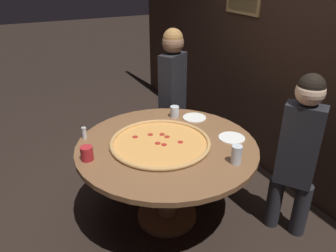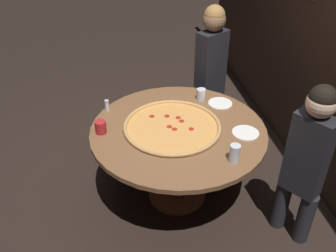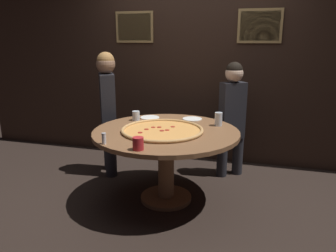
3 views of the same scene
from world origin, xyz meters
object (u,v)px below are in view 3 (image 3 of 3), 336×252
condiment_shaker (104,138)px  diner_far_left (108,107)px  giant_pizza (162,130)px  drink_cup_near_right (136,116)px  diner_centre_back (232,113)px  drink_cup_far_left (138,144)px  drink_cup_near_left (218,119)px  white_plate_near_front (192,119)px  white_plate_far_back (150,117)px  dining_table (166,145)px

condiment_shaker → diner_far_left: 1.16m
giant_pizza → drink_cup_near_right: 0.53m
diner_centre_back → drink_cup_far_left: bearing=32.3°
giant_pizza → drink_cup_near_left: bearing=36.1°
condiment_shaker → white_plate_near_front: bearing=63.0°
white_plate_near_front → drink_cup_near_right: bearing=-159.4°
drink_cup_near_left → diner_centre_back: size_ratio=0.10×
drink_cup_near_right → white_plate_near_front: drink_cup_near_right is taller
white_plate_far_back → condiment_shaker: bearing=-93.9°
white_plate_far_back → white_plate_near_front: (0.47, 0.07, 0.00)m
dining_table → drink_cup_far_left: drink_cup_far_left is taller
giant_pizza → drink_cup_near_left: 0.61m
dining_table → diner_centre_back: (0.56, 0.82, 0.18)m
giant_pizza → condiment_shaker: size_ratio=8.21×
dining_table → drink_cup_near_right: 0.56m
white_plate_near_front → dining_table: bearing=-106.8°
drink_cup_far_left → drink_cup_near_right: bearing=112.2°
white_plate_near_front → diner_centre_back: size_ratio=0.16×
giant_pizza → white_plate_far_back: 0.57m
giant_pizza → diner_far_left: bearing=146.8°
white_plate_far_back → diner_centre_back: diner_centre_back is taller
drink_cup_near_right → diner_centre_back: (0.99, 0.53, -0.02)m
drink_cup_near_left → drink_cup_far_left: bearing=-119.4°
dining_table → diner_far_left: size_ratio=0.98×
giant_pizza → diner_far_left: 1.00m
giant_pizza → drink_cup_near_right: bearing=139.7°
dining_table → drink_cup_far_left: 0.65m
drink_cup_far_left → white_plate_far_back: 1.10m
drink_cup_near_right → diner_centre_back: diner_centre_back is taller
white_plate_near_front → diner_far_left: 1.02m
dining_table → drink_cup_far_left: (-0.05, -0.62, 0.20)m
drink_cup_far_left → condiment_shaker: (-0.33, 0.06, -0.00)m
giant_pizza → drink_cup_near_right: drink_cup_near_right is taller
diner_far_left → condiment_shaker: bearing=173.9°
giant_pizza → condiment_shaker: (-0.36, -0.51, 0.04)m
white_plate_near_front → white_plate_far_back: bearing=-172.0°
giant_pizza → diner_centre_back: 1.05m
drink_cup_near_right → diner_centre_back: size_ratio=0.08×
drink_cup_near_right → diner_far_left: (-0.43, 0.21, 0.04)m
drink_cup_near_left → condiment_shaker: size_ratio=1.43×
drink_cup_near_left → condiment_shaker: 1.22m
giant_pizza → diner_far_left: (-0.84, 0.55, 0.08)m
dining_table → diner_centre_back: size_ratio=1.05×
white_plate_far_back → condiment_shaker: size_ratio=2.21×
dining_table → diner_far_left: (-0.86, 0.50, 0.24)m
condiment_shaker → drink_cup_far_left: bearing=-10.8°
drink_cup_far_left → white_plate_far_back: size_ratio=0.49×
dining_table → diner_centre_back: bearing=55.6°
drink_cup_near_right → condiment_shaker: size_ratio=1.07×
giant_pizza → drink_cup_far_left: (-0.03, -0.57, 0.04)m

